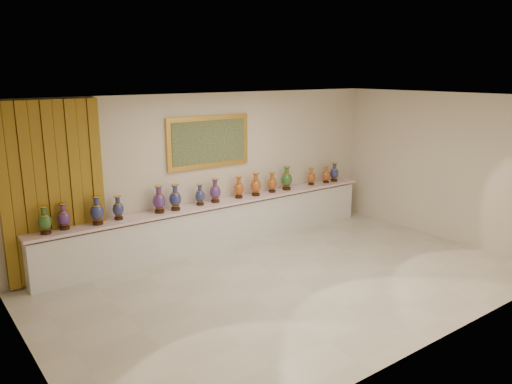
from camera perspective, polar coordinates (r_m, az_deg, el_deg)
ground at (r=8.40m, az=4.26°, el=-10.26°), size 8.00×8.00×0.00m
room at (r=8.78m, az=-19.25°, el=1.00°), size 8.00×8.00×8.00m
counter at (r=9.96m, az=-4.27°, el=-3.70°), size 7.28×0.48×0.90m
vase_0 at (r=8.51m, az=-22.99°, el=-3.12°), size 0.26×0.26×0.46m
vase_1 at (r=8.64m, az=-21.11°, el=-2.74°), size 0.22×0.22×0.44m
vase_2 at (r=8.73m, az=-17.71°, el=-2.16°), size 0.26×0.26×0.49m
vase_3 at (r=8.92m, az=-15.48°, el=-1.88°), size 0.23×0.23×0.42m
vase_4 at (r=9.16m, az=-11.01°, el=-0.98°), size 0.28×0.28×0.50m
vase_5 at (r=9.29m, az=-9.21°, el=-0.75°), size 0.23×0.23×0.48m
vase_6 at (r=9.58m, az=-6.41°, el=-0.42°), size 0.21×0.21×0.41m
vase_7 at (r=9.75m, az=-4.68°, el=0.03°), size 0.28×0.28×0.47m
vase_8 at (r=10.05m, az=-1.98°, el=0.42°), size 0.25×0.25×0.44m
vase_9 at (r=10.24m, az=-0.02°, el=0.76°), size 0.25×0.25×0.48m
vase_10 at (r=10.54m, az=1.85°, el=0.99°), size 0.23×0.23×0.42m
vase_11 at (r=10.77m, az=3.52°, el=1.47°), size 0.31×0.31×0.52m
vase_12 at (r=11.29m, az=6.33°, el=1.69°), size 0.22×0.22×0.39m
vase_13 at (r=11.55m, az=8.02°, el=1.92°), size 0.19×0.19×0.39m
vase_14 at (r=11.72m, az=8.94°, el=2.16°), size 0.25×0.25×0.44m
label_card at (r=8.83m, az=-15.04°, el=-3.26°), size 0.10×0.06×0.00m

